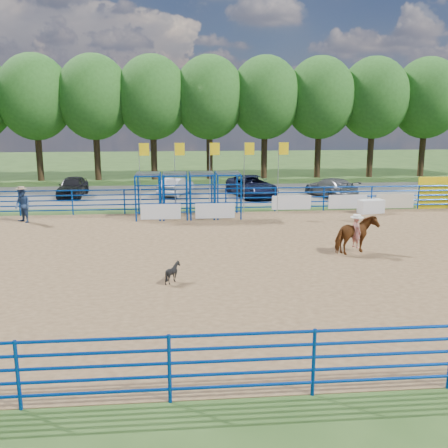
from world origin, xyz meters
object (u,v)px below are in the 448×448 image
at_px(horse_and_rider, 356,233).
at_px(car_d, 331,187).
at_px(spectator_cowboy, 23,205).
at_px(calf, 173,272).
at_px(car_c, 252,186).
at_px(car_a, 73,186).
at_px(car_b, 176,186).
at_px(announcer_table, 371,206).

relative_size(horse_and_rider, car_d, 0.50).
bearing_deg(car_d, spectator_cowboy, 1.16).
xyz_separation_m(calf, car_c, (5.43, 18.36, 0.36)).
bearing_deg(horse_and_rider, car_a, 132.51).
height_order(car_b, car_c, car_c).
bearing_deg(spectator_cowboy, car_c, 29.62).
bearing_deg(car_a, horse_and_rider, -46.73).
distance_m(announcer_table, car_b, 14.02).
distance_m(calf, car_b, 19.37).
bearing_deg(car_d, car_a, -24.51).
xyz_separation_m(horse_and_rider, spectator_cowboy, (-15.87, 7.57, 0.10)).
distance_m(spectator_cowboy, car_b, 12.01).
xyz_separation_m(horse_and_rider, car_b, (-7.67, 16.33, -0.24)).
bearing_deg(car_c, calf, -119.71).
bearing_deg(calf, horse_and_rider, -80.81).
bearing_deg(car_b, announcer_table, 168.23).
bearing_deg(horse_and_rider, announcer_table, 65.03).
relative_size(horse_and_rider, car_a, 0.55).
xyz_separation_m(car_c, car_d, (5.57, -0.78, -0.06)).
bearing_deg(car_c, car_b, 156.23).
bearing_deg(car_b, calf, 112.19).
relative_size(announcer_table, spectator_cowboy, 0.76).
relative_size(announcer_table, car_c, 0.28).
xyz_separation_m(announcer_table, calf, (-11.62, -11.54, -0.03)).
xyz_separation_m(horse_and_rider, car_a, (-15.02, 16.38, -0.17)).
height_order(announcer_table, car_d, car_d).
height_order(car_a, car_b, car_a).
relative_size(announcer_table, car_a, 0.35).
relative_size(horse_and_rider, calf, 3.18).
distance_m(car_b, car_c, 5.52).
xyz_separation_m(announcer_table, car_b, (-11.63, 7.83, 0.24)).
xyz_separation_m(horse_and_rider, car_c, (-2.23, 15.33, -0.15)).
distance_m(announcer_table, horse_and_rider, 9.40).
height_order(spectator_cowboy, car_a, spectator_cowboy).
height_order(calf, car_b, car_b).
xyz_separation_m(car_a, car_b, (7.35, -0.05, -0.08)).
bearing_deg(announcer_table, car_a, 157.46).
distance_m(car_a, car_d, 18.44).
bearing_deg(spectator_cowboy, car_d, 19.96).
distance_m(announcer_table, car_d, 6.08).
distance_m(announcer_table, spectator_cowboy, 19.86).
xyz_separation_m(calf, car_b, (-0.00, 19.37, 0.26)).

